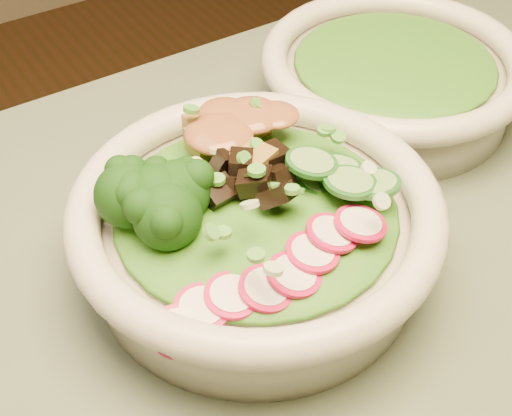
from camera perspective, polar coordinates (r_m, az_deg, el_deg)
dining_table at (r=0.62m, az=18.78°, el=-12.28°), size 1.20×0.80×0.75m
salad_bowl at (r=0.48m, az=0.00°, el=-1.64°), size 0.25×0.25×0.07m
side_bowl at (r=0.64m, az=10.88°, el=10.22°), size 0.23×0.23×0.06m
lettuce_bed at (r=0.47m, az=0.00°, el=0.09°), size 0.19×0.19×0.02m
side_lettuce at (r=0.63m, az=11.09°, el=11.58°), size 0.15×0.15×0.02m
broccoli_florets at (r=0.45m, az=-7.08°, el=-0.11°), size 0.09×0.08×0.04m
radish_slices at (r=0.43m, az=2.61°, el=-5.00°), size 0.11×0.06×0.02m
cucumber_slices at (r=0.48m, az=7.08°, el=2.28°), size 0.08×0.08×0.03m
mushroom_heap at (r=0.47m, az=-0.37°, el=2.13°), size 0.08×0.08×0.04m
tofu_cubes at (r=0.50m, az=-1.63°, el=5.40°), size 0.10×0.08×0.03m
peanut_sauce at (r=0.50m, az=-1.66°, el=6.50°), size 0.07×0.05×0.01m
scallion_garnish at (r=0.45m, az=0.00°, el=2.11°), size 0.18×0.18×0.02m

